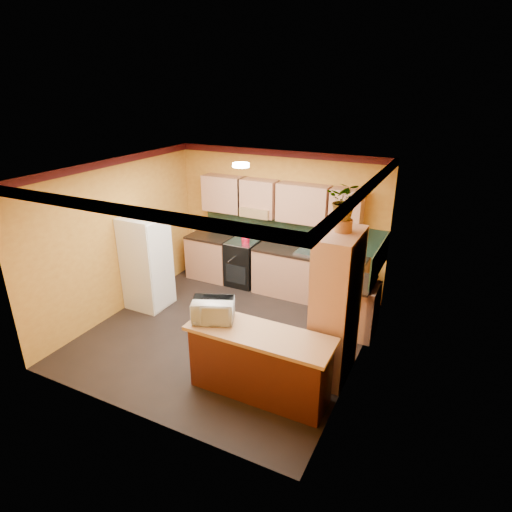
{
  "coord_description": "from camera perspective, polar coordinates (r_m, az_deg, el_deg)",
  "views": [
    {
      "loc": [
        3.13,
        -5.18,
        3.83
      ],
      "look_at": [
        0.33,
        0.45,
        1.27
      ],
      "focal_mm": 30.0,
      "sensor_mm": 36.0,
      "label": 1
    }
  ],
  "objects": [
    {
      "name": "sink",
      "position": [
        7.92,
        7.14,
        0.51
      ],
      "size": [
        0.48,
        0.4,
        0.03
      ],
      "primitive_type": "cube",
      "color": "silver",
      "rests_on": "countertop_back"
    },
    {
      "name": "kettle",
      "position": [
        8.34,
        -1.4,
        2.28
      ],
      "size": [
        0.22,
        0.22,
        0.18
      ],
      "primitive_type": null,
      "rotation": [
        0.0,
        0.0,
        0.38
      ],
      "color": "#B70C25",
      "rests_on": "stove"
    },
    {
      "name": "pantry",
      "position": [
        5.84,
        10.61,
        -6.71
      ],
      "size": [
        0.48,
        0.9,
        2.1
      ],
      "primitive_type": "cube",
      "color": "tan",
      "rests_on": "ground"
    },
    {
      "name": "base_cabinets_back",
      "position": [
        8.37,
        1.98,
        -1.76
      ],
      "size": [
        3.65,
        0.6,
        0.88
      ],
      "primitive_type": "cube",
      "color": "tan",
      "rests_on": "ground"
    },
    {
      "name": "fern_pot",
      "position": [
        5.44,
        11.59,
        4.02
      ],
      "size": [
        0.22,
        0.22,
        0.16
      ],
      "primitive_type": "cylinder",
      "color": "brown",
      "rests_on": "pantry"
    },
    {
      "name": "base_cabinets_right",
      "position": [
        7.15,
        12.58,
        -6.76
      ],
      "size": [
        0.6,
        0.8,
        0.88
      ],
      "primitive_type": "cube",
      "color": "tan",
      "rests_on": "ground"
    },
    {
      "name": "countertop_right",
      "position": [
        6.94,
        12.89,
        -3.43
      ],
      "size": [
        0.62,
        0.8,
        0.04
      ],
      "primitive_type": "cube",
      "color": "black",
      "rests_on": "base_cabinets_right"
    },
    {
      "name": "stove",
      "position": [
        8.62,
        -1.8,
        -0.92
      ],
      "size": [
        0.58,
        0.58,
        0.91
      ],
      "primitive_type": "cube",
      "color": "black",
      "rests_on": "ground"
    },
    {
      "name": "room_shell",
      "position": [
        6.52,
        -3.13,
        6.61
      ],
      "size": [
        4.24,
        4.24,
        2.72
      ],
      "color": "black",
      "rests_on": "ground"
    },
    {
      "name": "breakfast_bar",
      "position": [
        5.71,
        0.45,
        -14.31
      ],
      "size": [
        1.8,
        0.55,
        0.88
      ],
      "primitive_type": "cube",
      "color": "#521E13",
      "rests_on": "ground"
    },
    {
      "name": "bar_top",
      "position": [
        5.44,
        0.46,
        -10.37
      ],
      "size": [
        1.9,
        0.65,
        0.05
      ],
      "primitive_type": "cube",
      "color": "#B27C56",
      "rests_on": "breakfast_bar"
    },
    {
      "name": "fridge",
      "position": [
        7.88,
        -14.37,
        -0.81
      ],
      "size": [
        0.68,
        0.66,
        1.7
      ],
      "primitive_type": "cube",
      "color": "white",
      "rests_on": "ground"
    },
    {
      "name": "countertop_back",
      "position": [
        8.2,
        2.02,
        1.18
      ],
      "size": [
        3.65,
        0.62,
        0.04
      ],
      "primitive_type": "cube",
      "color": "black",
      "rests_on": "base_cabinets_back"
    },
    {
      "name": "microwave",
      "position": [
        5.64,
        -5.74,
        -7.21
      ],
      "size": [
        0.63,
        0.54,
        0.3
      ],
      "primitive_type": "imported",
      "rotation": [
        0.0,
        0.0,
        0.41
      ],
      "color": "white",
      "rests_on": "bar_top"
    },
    {
      "name": "fern",
      "position": [
        5.35,
        11.85,
        7.25
      ],
      "size": [
        0.43,
        0.37,
        0.48
      ],
      "primitive_type": "imported",
      "rotation": [
        0.0,
        0.0,
        0.0
      ],
      "color": "tan",
      "rests_on": "fern_pot"
    }
  ]
}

